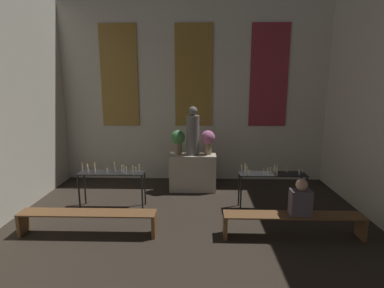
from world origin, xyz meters
The scene contains 10 objects.
wall_back centered at (0.00, 11.33, 2.45)m, with size 7.47×0.16×4.84m.
altar centered at (0.00, 10.38, 0.47)m, with size 1.17×0.58×0.94m.
statue centered at (0.00, 10.38, 1.49)m, with size 0.32×0.32×1.21m.
flower_vase_left centered at (-0.38, 10.38, 1.32)m, with size 0.35×0.35×0.61m.
flower_vase_right centered at (0.38, 10.38, 1.32)m, with size 0.35×0.35×0.61m.
candle_rack_left centered at (-1.74, 9.18, 0.70)m, with size 1.43×0.39×1.01m.
candle_rack_right centered at (1.73, 9.18, 0.70)m, with size 1.43×0.39×1.00m.
pew_back_left centered at (-1.84, 7.96, 0.33)m, with size 2.47×0.36×0.43m.
pew_back_right centered at (1.84, 7.96, 0.33)m, with size 2.47×0.36×0.43m.
person_seated centered at (1.94, 7.96, 0.71)m, with size 0.36×0.24×0.66m.
Camera 1 is at (0.18, 2.98, 2.70)m, focal length 28.00 mm.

